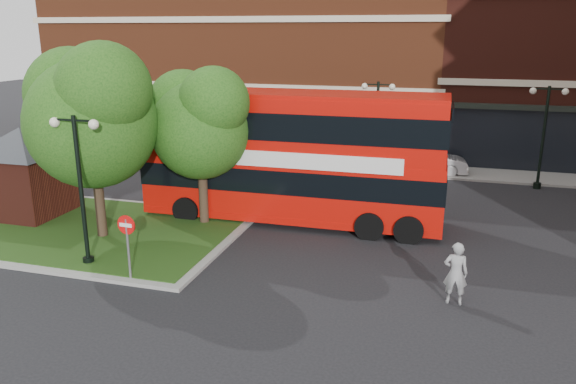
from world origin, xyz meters
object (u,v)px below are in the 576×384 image
(bus, at_px, (292,148))
(woman, at_px, (456,273))
(car_white, at_px, (426,161))
(car_silver, at_px, (241,151))

(bus, distance_m, woman, 8.87)
(bus, relative_size, car_white, 2.76)
(bus, bearing_deg, woman, -42.38)
(bus, bearing_deg, car_white, 62.07)
(bus, bearing_deg, car_silver, 120.99)
(woman, height_order, car_silver, woman)
(bus, height_order, car_white, bus)
(car_silver, xyz_separation_m, car_white, (10.68, 0.00, 0.10))
(woman, distance_m, car_silver, 19.51)
(woman, bearing_deg, bus, -42.92)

